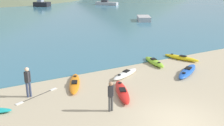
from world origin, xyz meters
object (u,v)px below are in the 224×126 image
kayak_on_sand_5 (181,58)px  loose_paddle (37,96)px  moored_boat_3 (42,4)px  kayak_on_sand_3 (125,74)px  person_near_foreground (111,94)px  kayak_on_sand_1 (187,71)px  kayak_on_sand_6 (122,92)px  moored_boat_0 (144,18)px  kayak_on_sand_0 (75,83)px  moored_boat_1 (107,3)px  person_near_waterline (28,80)px  kayak_on_sand_4 (154,62)px

kayak_on_sand_5 → loose_paddle: (-12.05, -1.36, -0.15)m
kayak_on_sand_5 → moored_boat_3: size_ratio=0.74×
kayak_on_sand_3 → person_near_foreground: person_near_foreground is taller
kayak_on_sand_1 → kayak_on_sand_3: bearing=158.4°
kayak_on_sand_6 → moored_boat_3: moored_boat_3 is taller
kayak_on_sand_1 → moored_boat_0: 23.56m
loose_paddle → kayak_on_sand_0: bearing=11.4°
moored_boat_1 → person_near_waterline: bearing=-122.3°
kayak_on_sand_5 → moored_boat_0: bearing=63.4°
moored_boat_3 → kayak_on_sand_1: bearing=-93.1°
kayak_on_sand_0 → person_near_foreground: bearing=-84.6°
kayak_on_sand_0 → kayak_on_sand_4: (6.95, 1.00, 0.06)m
kayak_on_sand_6 → person_near_waterline: size_ratio=1.85×
kayak_on_sand_1 → person_near_waterline: (-10.54, 1.44, 0.84)m
loose_paddle → kayak_on_sand_6: bearing=-26.1°
kayak_on_sand_4 → person_near_waterline: (-9.80, -1.37, 0.82)m
moored_boat_0 → moored_boat_3: size_ratio=0.98×
kayak_on_sand_3 → kayak_on_sand_6: (-1.70, -2.42, 0.01)m
kayak_on_sand_1 → loose_paddle: size_ratio=1.26×
kayak_on_sand_4 → loose_paddle: 9.51m
kayak_on_sand_3 → loose_paddle: bearing=-177.2°
kayak_on_sand_4 → person_near_waterline: 9.93m
kayak_on_sand_6 → kayak_on_sand_0: bearing=125.9°
kayak_on_sand_4 → loose_paddle: kayak_on_sand_4 is taller
kayak_on_sand_3 → kayak_on_sand_6: size_ratio=0.82×
kayak_on_sand_1 → kayak_on_sand_4: 2.91m
kayak_on_sand_4 → kayak_on_sand_6: size_ratio=0.86×
kayak_on_sand_0 → person_near_foreground: 4.12m
person_near_waterline → loose_paddle: bearing=-16.4°
kayak_on_sand_3 → moored_boat_0: moored_boat_0 is taller
kayak_on_sand_1 → person_near_foreground: size_ratio=2.07×
kayak_on_sand_6 → moored_boat_1: (23.36, 46.66, 0.31)m
moored_boat_0 → moored_boat_3: 30.41m
kayak_on_sand_5 → moored_boat_1: moored_boat_1 is taller
kayak_on_sand_5 → moored_boat_1: bearing=70.1°
person_near_foreground → loose_paddle: person_near_foreground is taller
kayak_on_sand_0 → loose_paddle: (-2.44, -0.49, -0.11)m
kayak_on_sand_4 → person_near_foreground: (-6.57, -5.03, 0.73)m
kayak_on_sand_1 → kayak_on_sand_6: kayak_on_sand_6 is taller
moored_boat_0 → person_near_waterline: bearing=-138.0°
kayak_on_sand_5 → moored_boat_3: bearing=89.0°
kayak_on_sand_4 → moored_boat_0: (11.75, 18.01, 0.23)m
moored_boat_3 → moored_boat_1: bearing=-15.9°
kayak_on_sand_5 → loose_paddle: size_ratio=1.15×
kayak_on_sand_5 → moored_boat_3: moored_boat_3 is taller
kayak_on_sand_4 → person_near_waterline: bearing=-172.0°
kayak_on_sand_3 → kayak_on_sand_5: size_ratio=0.89×
kayak_on_sand_1 → loose_paddle: bearing=172.6°
kayak_on_sand_0 → kayak_on_sand_5: kayak_on_sand_5 is taller
kayak_on_sand_4 → moored_boat_1: bearing=67.0°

